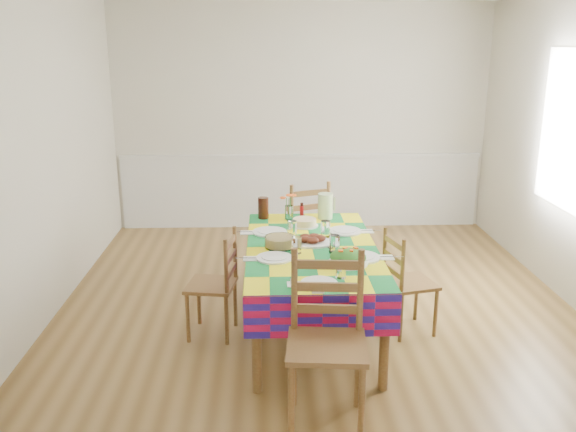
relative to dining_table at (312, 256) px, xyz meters
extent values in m
cube|color=brown|center=(0.08, 0.42, -0.67)|extent=(4.50, 5.00, 0.04)
cube|color=beige|center=(0.08, 2.94, 0.70)|extent=(4.50, 0.04, 2.70)
cube|color=beige|center=(0.08, -2.10, 0.70)|extent=(4.50, 0.04, 2.70)
cube|color=beige|center=(-2.19, 0.42, 0.70)|extent=(0.04, 5.00, 2.70)
cube|color=silver|center=(0.08, 2.89, 0.25)|extent=(4.41, 0.06, 0.04)
cube|color=silver|center=(0.08, 2.91, -0.20)|extent=(4.41, 0.03, 0.90)
plane|color=white|center=(2.31, 0.72, 0.85)|extent=(0.00, 1.40, 1.40)
cylinder|color=brown|center=(-0.42, -0.85, -0.31)|extent=(0.07, 0.07, 0.68)
cylinder|color=brown|center=(0.42, -0.85, -0.31)|extent=(0.07, 0.07, 0.68)
cylinder|color=brown|center=(-0.42, 0.85, -0.31)|extent=(0.07, 0.07, 0.68)
cylinder|color=brown|center=(0.42, 0.85, -0.31)|extent=(0.07, 0.07, 0.68)
cube|color=brown|center=(0.00, 0.00, 0.05)|extent=(0.96, 1.82, 0.04)
cube|color=#B20F3E|center=(0.00, 0.00, 0.08)|extent=(1.00, 1.86, 0.01)
cube|color=#B20F3E|center=(-0.50, 0.00, -0.07)|extent=(0.01, 1.86, 0.29)
cube|color=#B20F3E|center=(0.50, 0.00, -0.07)|extent=(0.01, 1.86, 0.29)
cube|color=#B20F3E|center=(0.00, -0.93, -0.07)|extent=(1.00, 0.01, 0.29)
cube|color=#B20F3E|center=(0.00, 0.93, -0.07)|extent=(1.00, 0.01, 0.29)
cylinder|color=white|center=(-0.01, -0.76, 0.09)|extent=(0.25, 0.25, 0.01)
cylinder|color=white|center=(-0.01, -0.76, 0.10)|extent=(0.17, 0.17, 0.01)
cylinder|color=white|center=(0.15, -0.65, 0.14)|extent=(0.07, 0.07, 0.12)
cube|color=white|center=(-0.17, -0.76, 0.08)|extent=(0.09, 0.09, 0.01)
cube|color=silver|center=(-0.19, -0.76, 0.09)|extent=(0.01, 0.15, 0.00)
cube|color=silver|center=(-0.16, -0.76, 0.09)|extent=(0.01, 0.18, 0.00)
cylinder|color=white|center=(-0.29, -0.27, 0.09)|extent=(0.27, 0.27, 0.01)
cylinder|color=white|center=(-0.29, -0.27, 0.10)|extent=(0.19, 0.19, 0.01)
cylinder|color=white|center=(-0.13, -0.15, 0.14)|extent=(0.07, 0.07, 0.13)
cube|color=white|center=(-0.47, -0.27, 0.08)|extent=(0.10, 0.10, 0.01)
cube|color=silver|center=(-0.49, -0.27, 0.09)|extent=(0.17, 0.01, 0.00)
cube|color=silver|center=(-0.45, -0.27, 0.09)|extent=(0.20, 0.01, 0.00)
cylinder|color=white|center=(-0.32, 0.36, 0.09)|extent=(0.28, 0.28, 0.01)
cylinder|color=white|center=(-0.32, 0.36, 0.10)|extent=(0.20, 0.20, 0.01)
cylinder|color=white|center=(-0.14, 0.23, 0.15)|extent=(0.08, 0.08, 0.14)
cube|color=white|center=(-0.51, 0.36, 0.08)|extent=(0.11, 0.11, 0.01)
cube|color=silver|center=(-0.53, 0.36, 0.09)|extent=(0.18, 0.01, 0.00)
cube|color=silver|center=(-0.49, 0.36, 0.09)|extent=(0.21, 0.01, 0.00)
cylinder|color=white|center=(0.34, -0.28, 0.09)|extent=(0.29, 0.29, 0.01)
cylinder|color=white|center=(0.34, -0.28, 0.10)|extent=(0.20, 0.20, 0.01)
cylinder|color=white|center=(0.16, -0.15, 0.15)|extent=(0.08, 0.08, 0.14)
cube|color=white|center=(0.53, -0.28, 0.08)|extent=(0.11, 0.11, 0.01)
cube|color=silver|center=(0.51, -0.28, 0.09)|extent=(0.18, 0.01, 0.00)
cube|color=silver|center=(0.55, -0.28, 0.09)|extent=(0.21, 0.01, 0.00)
cylinder|color=white|center=(0.30, 0.36, 0.09)|extent=(0.28, 0.28, 0.01)
cylinder|color=white|center=(0.30, 0.36, 0.10)|extent=(0.20, 0.20, 0.01)
cylinder|color=white|center=(0.13, 0.24, 0.15)|extent=(0.08, 0.08, 0.13)
cube|color=white|center=(0.49, 0.36, 0.08)|extent=(0.10, 0.10, 0.01)
cube|color=silver|center=(0.47, 0.36, 0.09)|extent=(0.17, 0.01, 0.00)
cube|color=silver|center=(0.51, 0.36, 0.09)|extent=(0.21, 0.01, 0.00)
ellipsoid|color=white|center=(0.00, 0.06, 0.09)|extent=(0.36, 0.26, 0.02)
ellipsoid|color=black|center=(0.07, 0.06, 0.12)|extent=(0.10, 0.08, 0.05)
ellipsoid|color=black|center=(0.03, 0.11, 0.12)|extent=(0.10, 0.08, 0.05)
ellipsoid|color=black|center=(-0.04, 0.10, 0.12)|extent=(0.10, 0.08, 0.05)
ellipsoid|color=black|center=(-0.05, 0.04, 0.12)|extent=(0.10, 0.08, 0.05)
ellipsoid|color=black|center=(0.01, 0.02, 0.12)|extent=(0.10, 0.08, 0.05)
cylinder|color=white|center=(0.23, -0.39, 0.09)|extent=(0.29, 0.29, 0.01)
ellipsoid|color=#134E13|center=(0.23, -0.39, 0.13)|extent=(0.26, 0.26, 0.11)
cube|color=#FF5C16|center=(0.17, -0.42, 0.19)|extent=(0.03, 0.02, 0.01)
cube|color=#FF5C16|center=(0.21, -0.36, 0.19)|extent=(0.04, 0.04, 0.01)
cube|color=#FF5C16|center=(0.25, -0.42, 0.19)|extent=(0.03, 0.04, 0.01)
cube|color=#FF5C16|center=(0.29, -0.36, 0.19)|extent=(0.04, 0.04, 0.01)
cylinder|color=white|center=(-0.25, -0.01, 0.12)|extent=(0.24, 0.24, 0.08)
cylinder|color=#D5BC70|center=(-0.25, -0.01, 0.12)|extent=(0.22, 0.22, 0.07)
cylinder|color=white|center=(-0.02, 0.54, 0.08)|extent=(0.24, 0.24, 0.01)
cylinder|color=beige|center=(-0.02, 0.54, 0.12)|extent=(0.20, 0.20, 0.05)
cube|color=black|center=(0.16, -0.11, 0.08)|extent=(0.12, 0.28, 0.01)
cube|color=black|center=(0.20, -0.09, 0.08)|extent=(0.06, 0.29, 0.01)
cylinder|color=white|center=(-0.15, 0.74, 0.14)|extent=(0.07, 0.07, 0.13)
cylinder|color=#2E7C29|center=(-0.17, 0.74, 0.19)|extent=(0.01, 0.01, 0.18)
ellipsoid|color=#FF5C16|center=(-0.20, 0.74, 0.28)|extent=(0.06, 0.06, 0.02)
cylinder|color=#2E7C29|center=(-0.13, 0.75, 0.19)|extent=(0.01, 0.01, 0.18)
ellipsoid|color=#FF5C16|center=(-0.11, 0.77, 0.30)|extent=(0.06, 0.06, 0.02)
cylinder|color=#2E7C29|center=(-0.15, 0.73, 0.19)|extent=(0.01, 0.01, 0.18)
ellipsoid|color=#FF5C16|center=(-0.15, 0.70, 0.31)|extent=(0.06, 0.06, 0.02)
cylinder|color=#A80D0F|center=(-0.03, 0.77, 0.15)|extent=(0.03, 0.03, 0.15)
cylinder|color=#CEF0A9|center=(0.18, 0.77, 0.19)|extent=(0.13, 0.13, 0.23)
cylinder|color=#33120B|center=(-0.37, 0.79, 0.17)|extent=(0.10, 0.10, 0.19)
cube|color=white|center=(-0.03, -0.90, 0.09)|extent=(0.08, 0.02, 0.02)
cylinder|color=brown|center=(-0.22, -1.39, -0.40)|extent=(0.04, 0.04, 0.50)
cylinder|color=brown|center=(0.18, -1.42, -0.40)|extent=(0.04, 0.04, 0.50)
cylinder|color=brown|center=(-0.18, -1.01, -0.40)|extent=(0.04, 0.04, 0.50)
cylinder|color=brown|center=(0.22, -1.05, -0.40)|extent=(0.04, 0.04, 0.50)
cube|color=brown|center=(0.00, -1.22, -0.13)|extent=(0.51, 0.49, 0.03)
cylinder|color=brown|center=(-0.18, -1.00, 0.13)|extent=(0.04, 0.04, 0.56)
cylinder|color=brown|center=(0.22, -1.04, 0.13)|extent=(0.04, 0.04, 0.56)
cube|color=brown|center=(0.02, -1.02, 0.02)|extent=(0.40, 0.06, 0.06)
cube|color=brown|center=(0.02, -1.02, 0.17)|extent=(0.40, 0.06, 0.06)
cube|color=brown|center=(0.02, -1.02, 0.31)|extent=(0.40, 0.06, 0.06)
cylinder|color=brown|center=(0.12, 1.45, -0.41)|extent=(0.04, 0.04, 0.47)
cylinder|color=brown|center=(-0.24, 1.32, -0.41)|extent=(0.04, 0.04, 0.47)
cylinder|color=brown|center=(0.24, 1.11, -0.41)|extent=(0.04, 0.04, 0.47)
cylinder|color=brown|center=(-0.12, 0.99, -0.41)|extent=(0.04, 0.04, 0.47)
cube|color=brown|center=(0.00, 1.22, -0.16)|extent=(0.55, 0.54, 0.03)
cylinder|color=brown|center=(0.24, 1.10, 0.08)|extent=(0.04, 0.04, 0.52)
cylinder|color=brown|center=(-0.11, 0.98, 0.08)|extent=(0.04, 0.04, 0.52)
cube|color=brown|center=(0.06, 1.04, -0.02)|extent=(0.36, 0.14, 0.05)
cube|color=brown|center=(0.06, 1.04, 0.11)|extent=(0.36, 0.14, 0.05)
cube|color=brown|center=(0.06, 1.04, 0.25)|extent=(0.36, 0.14, 0.05)
cylinder|color=brown|center=(-0.91, 0.18, -0.45)|extent=(0.03, 0.03, 0.40)
cylinder|color=brown|center=(-0.96, -0.14, -0.45)|extent=(0.03, 0.03, 0.40)
cylinder|color=brown|center=(-0.61, 0.14, -0.45)|extent=(0.03, 0.03, 0.40)
cylinder|color=brown|center=(-0.66, -0.18, -0.45)|extent=(0.03, 0.03, 0.40)
cube|color=brown|center=(-0.79, 0.00, -0.23)|extent=(0.42, 0.43, 0.03)
cylinder|color=brown|center=(-0.60, 0.13, -0.02)|extent=(0.03, 0.03, 0.45)
cylinder|color=brown|center=(-0.65, -0.19, -0.02)|extent=(0.03, 0.03, 0.45)
cube|color=brown|center=(-0.63, -0.03, -0.11)|extent=(0.07, 0.32, 0.04)
cube|color=brown|center=(-0.63, -0.03, 0.01)|extent=(0.07, 0.32, 0.04)
cube|color=brown|center=(-0.63, -0.03, 0.12)|extent=(0.07, 0.32, 0.04)
cylinder|color=brown|center=(0.97, -0.12, -0.45)|extent=(0.03, 0.03, 0.40)
cylinder|color=brown|center=(0.89, 0.19, -0.45)|extent=(0.03, 0.03, 0.40)
cylinder|color=brown|center=(0.68, -0.19, -0.45)|extent=(0.03, 0.03, 0.40)
cylinder|color=brown|center=(0.60, 0.12, -0.45)|extent=(0.03, 0.03, 0.40)
cube|color=brown|center=(0.79, 0.00, -0.24)|extent=(0.43, 0.45, 0.03)
cylinder|color=brown|center=(0.67, -0.19, -0.03)|extent=(0.03, 0.03, 0.44)
cylinder|color=brown|center=(0.59, 0.11, -0.03)|extent=(0.03, 0.03, 0.44)
cube|color=brown|center=(0.63, -0.04, -0.12)|extent=(0.10, 0.31, 0.04)
cube|color=brown|center=(0.63, -0.04, 0.00)|extent=(0.10, 0.31, 0.04)
cube|color=brown|center=(0.63, -0.04, 0.11)|extent=(0.10, 0.31, 0.04)
camera|label=1|loc=(-0.35, -4.45, 1.61)|focal=38.00mm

